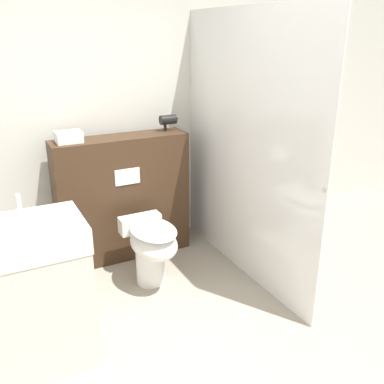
% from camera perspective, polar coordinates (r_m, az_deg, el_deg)
% --- Properties ---
extents(ground_plane, '(12.00, 12.00, 0.00)m').
position_cam_1_polar(ground_plane, '(2.89, 5.45, -22.42)').
color(ground_plane, '#9E9384').
extents(wall_back, '(8.00, 0.06, 2.50)m').
position_cam_1_polar(wall_back, '(3.99, -9.62, 9.90)').
color(wall_back, silver).
rests_on(wall_back, ground_plane).
extents(partition_panel, '(1.18, 0.31, 1.13)m').
position_cam_1_polar(partition_panel, '(3.91, -9.16, -0.78)').
color(partition_panel, '#3D2819').
rests_on(partition_panel, ground_plane).
extents(shower_glass, '(0.04, 1.88, 2.16)m').
position_cam_1_polar(shower_glass, '(3.48, 7.02, 5.58)').
color(shower_glass, silver).
rests_on(shower_glass, ground_plane).
extents(toilet, '(0.35, 0.61, 0.53)m').
position_cam_1_polar(toilet, '(3.49, -5.46, -7.19)').
color(toilet, white).
rests_on(toilet, ground_plane).
extents(sink_vanity, '(0.65, 0.49, 1.09)m').
position_cam_1_polar(sink_vanity, '(2.82, -20.23, -12.78)').
color(sink_vanity, beige).
rests_on(sink_vanity, ground_plane).
extents(hair_drier, '(0.18, 0.09, 0.14)m').
position_cam_1_polar(hair_drier, '(3.91, -3.09, 9.57)').
color(hair_drier, black).
rests_on(hair_drier, partition_panel).
extents(folded_towel, '(0.20, 0.17, 0.09)m').
position_cam_1_polar(folded_towel, '(3.63, -16.12, 7.06)').
color(folded_towel, white).
rests_on(folded_towel, partition_panel).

